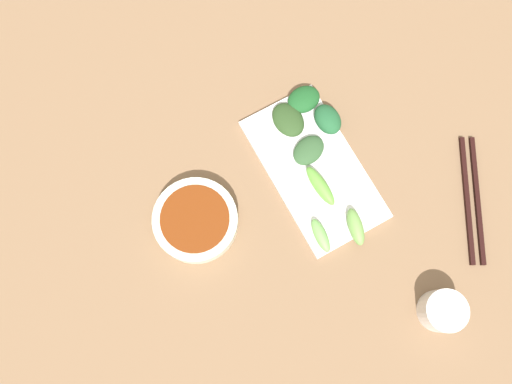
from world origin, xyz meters
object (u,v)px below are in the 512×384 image
at_px(sauce_bowl, 196,220).
at_px(serving_plate, 314,169).
at_px(chopsticks, 472,200).
at_px(tea_cup, 442,311).

relative_size(sauce_bowl, serving_plate, 0.51).
bearing_deg(chopsticks, tea_cup, -111.23).
distance_m(sauce_bowl, tea_cup, 0.44).
relative_size(chopsticks, tea_cup, 3.07).
height_order(sauce_bowl, tea_cup, tea_cup).
height_order(serving_plate, tea_cup, tea_cup).
distance_m(chopsticks, tea_cup, 0.21).
bearing_deg(serving_plate, tea_cup, -79.72).
relative_size(sauce_bowl, tea_cup, 2.09).
xyz_separation_m(serving_plate, tea_cup, (0.06, -0.31, 0.02)).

